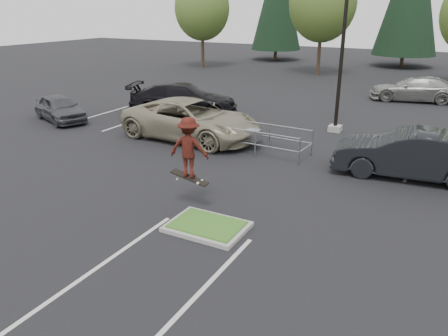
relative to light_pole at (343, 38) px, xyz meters
The scene contains 13 objects.
ground 12.85m from the light_pole, 92.39° to the right, with size 120.00×120.00×0.00m, color black.
grass_median 12.82m from the light_pole, 92.39° to the right, with size 2.20×1.60×0.16m.
stall_lines 7.74m from the light_pole, 107.24° to the right, with size 22.62×17.60×0.01m.
light_pole is the anchor object (origin of this frame).
decid_a 25.86m from the light_pole, 135.75° to the left, with size 5.44×5.44×8.91m.
decid_b 19.70m from the light_pole, 109.35° to the left, with size 5.89×5.89×9.64m.
cart_corral 6.62m from the light_pole, 115.75° to the right, with size 4.08×1.66×1.14m.
skateboarder 11.43m from the light_pole, 98.79° to the right, with size 1.32×0.95×2.07m.
car_l_tan 8.15m from the light_pole, 141.35° to the right, with size 3.11×6.74×1.87m, color gray.
car_l_black 9.64m from the light_pole, behind, with size 2.54×6.24×1.81m, color black.
car_l_grey 15.36m from the light_pole, 160.35° to the right, with size 1.68×4.18×1.42m, color #424348.
car_r_charc 7.38m from the light_pole, 51.34° to the right, with size 1.89×5.41×1.78m, color black.
car_far_silver 11.01m from the light_pole, 74.96° to the left, with size 2.27×5.58×1.62m, color gray.
Camera 1 is at (5.64, -9.52, 5.95)m, focal length 35.00 mm.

